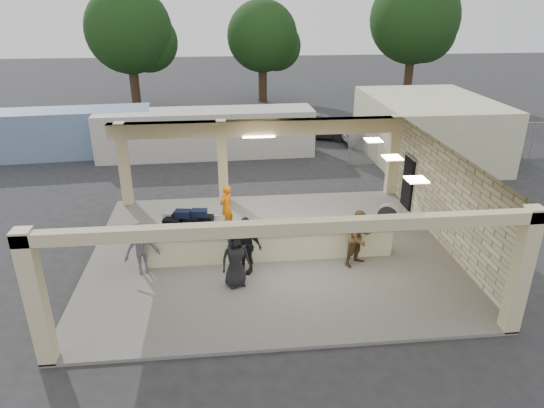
{
  "coord_description": "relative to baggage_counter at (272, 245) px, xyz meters",
  "views": [
    {
      "loc": [
        -1.44,
        -14.51,
        8.1
      ],
      "look_at": [
        0.17,
        1.0,
        1.41
      ],
      "focal_mm": 32.0,
      "sensor_mm": 36.0,
      "label": 1
    }
  ],
  "objects": [
    {
      "name": "baggage_handler",
      "position": [
        -1.42,
        2.4,
        0.37
      ],
      "size": [
        0.67,
        0.7,
        1.72
      ],
      "primitive_type": "imported",
      "rotation": [
        0.0,
        0.0,
        4.01
      ],
      "color": "orange",
      "rests_on": "pavilion"
    },
    {
      "name": "tree_mid",
      "position": [
        2.32,
        26.66,
        4.38
      ],
      "size": [
        6.0,
        5.6,
        8.0
      ],
      "color": "#382619",
      "rests_on": "ground"
    },
    {
      "name": "car_white_a",
      "position": [
        8.1,
        13.09,
        0.12
      ],
      "size": [
        5.03,
        2.51,
        1.42
      ],
      "primitive_type": "imported",
      "rotation": [
        0.0,
        0.0,
        1.6
      ],
      "color": "silver",
      "rests_on": "ground"
    },
    {
      "name": "car_white_b",
      "position": [
        12.99,
        13.03,
        0.14
      ],
      "size": [
        4.87,
        3.63,
        1.45
      ],
      "primitive_type": "imported",
      "rotation": [
        0.0,
        0.0,
        1.1
      ],
      "color": "silver",
      "rests_on": "ground"
    },
    {
      "name": "passenger_c",
      "position": [
        -4.08,
        -0.5,
        0.36
      ],
      "size": [
        1.16,
        0.72,
        1.69
      ],
      "primitive_type": "imported",
      "rotation": [
        0.0,
        0.0,
        0.34
      ],
      "color": "#535257",
      "rests_on": "pavilion"
    },
    {
      "name": "tree_left",
      "position": [
        -7.68,
        24.66,
        5.0
      ],
      "size": [
        6.6,
        6.3,
        9.0
      ],
      "color": "#382619",
      "rests_on": "ground"
    },
    {
      "name": "passenger_a",
      "position": [
        2.75,
        -0.65,
        0.45
      ],
      "size": [
        0.98,
        0.81,
        1.87
      ],
      "primitive_type": "imported",
      "rotation": [
        0.0,
        0.0,
        0.55
      ],
      "color": "brown",
      "rests_on": "pavilion"
    },
    {
      "name": "passenger_b",
      "position": [
        -0.89,
        -0.74,
        0.45
      ],
      "size": [
        1.14,
        0.93,
        1.87
      ],
      "primitive_type": "imported",
      "rotation": [
        0.0,
        0.0,
        -0.57
      ],
      "color": "black",
      "rests_on": "pavilion"
    },
    {
      "name": "luggage_cart",
      "position": [
        -2.79,
        1.21,
        0.22
      ],
      "size": [
        2.47,
        1.78,
        1.32
      ],
      "rotation": [
        0.0,
        0.0,
        -0.18
      ],
      "color": "silver",
      "rests_on": "pavilion"
    },
    {
      "name": "baggage_counter",
      "position": [
        0.0,
        0.0,
        0.0
      ],
      "size": [
        8.2,
        0.58,
        0.98
      ],
      "color": "beige",
      "rests_on": "pavilion"
    },
    {
      "name": "adjacent_building",
      "position": [
        9.5,
        10.5,
        1.01
      ],
      "size": [
        6.0,
        8.0,
        3.2
      ],
      "primitive_type": "cube",
      "color": "beige",
      "rests_on": "ground"
    },
    {
      "name": "drum_fan",
      "position": [
        4.57,
        1.83,
        0.03
      ],
      "size": [
        0.89,
        0.72,
        0.97
      ],
      "rotation": [
        0.0,
        0.0,
        -0.58
      ],
      "color": "silver",
      "rests_on": "pavilion"
    },
    {
      "name": "ground",
      "position": [
        0.0,
        0.5,
        -0.59
      ],
      "size": [
        120.0,
        120.0,
        0.0
      ],
      "primitive_type": "plane",
      "color": "#262629",
      "rests_on": "ground"
    },
    {
      "name": "car_dark",
      "position": [
        4.54,
        14.81,
        0.12
      ],
      "size": [
        4.48,
        2.79,
        1.41
      ],
      "primitive_type": "imported",
      "rotation": [
        0.0,
        0.0,
        1.24
      ],
      "color": "black",
      "rests_on": "ground"
    },
    {
      "name": "container_blue",
      "position": [
        -10.28,
        12.71,
        0.68
      ],
      "size": [
        9.89,
        3.11,
        2.53
      ],
      "primitive_type": "cube",
      "rotation": [
        0.0,
        0.0,
        0.08
      ],
      "color": "#7894C1",
      "rests_on": "ground"
    },
    {
      "name": "passenger_d",
      "position": [
        -1.22,
        -1.49,
        0.41
      ],
      "size": [
        0.94,
        0.6,
        1.79
      ],
      "primitive_type": "imported",
      "rotation": [
        0.0,
        0.0,
        0.3
      ],
      "color": "black",
      "rests_on": "pavilion"
    },
    {
      "name": "container_white",
      "position": [
        -2.33,
        11.96,
        0.67
      ],
      "size": [
        11.66,
        2.6,
        2.51
      ],
      "primitive_type": "cube",
      "rotation": [
        0.0,
        0.0,
        0.02
      ],
      "color": "silver",
      "rests_on": "ground"
    },
    {
      "name": "tree_right",
      "position": [
        14.32,
        25.66,
        5.63
      ],
      "size": [
        7.2,
        7.0,
        10.0
      ],
      "color": "#382619",
      "rests_on": "ground"
    },
    {
      "name": "pavilion",
      "position": [
        0.21,
        1.16,
        0.76
      ],
      "size": [
        12.01,
        10.0,
        3.55
      ],
      "color": "slate",
      "rests_on": "ground"
    },
    {
      "name": "fence",
      "position": [
        11.0,
        9.5,
        0.47
      ],
      "size": [
        12.06,
        0.06,
        2.03
      ],
      "color": "gray",
      "rests_on": "ground"
    }
  ]
}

